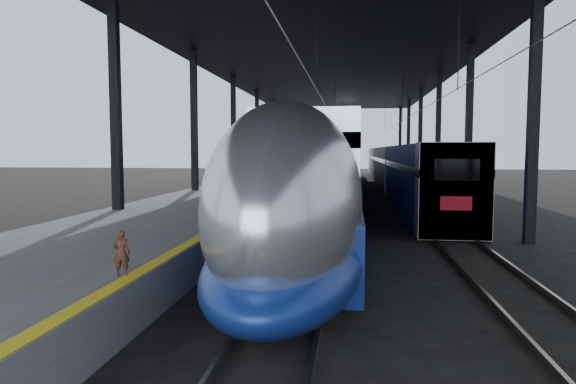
# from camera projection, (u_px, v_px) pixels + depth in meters

# --- Properties ---
(ground) EXTENTS (160.00, 160.00, 0.00)m
(ground) POSITION_uv_depth(u_px,v_px,m) (234.00, 267.00, 14.56)
(ground) COLOR black
(ground) RESTS_ON ground
(platform) EXTENTS (6.00, 80.00, 1.00)m
(platform) POSITION_uv_depth(u_px,v_px,m) (250.00, 192.00, 34.73)
(platform) COLOR #4C4C4F
(platform) RESTS_ON ground
(yellow_strip) EXTENTS (0.30, 80.00, 0.01)m
(yellow_strip) POSITION_uv_depth(u_px,v_px,m) (291.00, 185.00, 34.35)
(yellow_strip) COLOR gold
(yellow_strip) RESTS_ON platform
(rails) EXTENTS (6.52, 80.00, 0.16)m
(rails) POSITION_uv_depth(u_px,v_px,m) (370.00, 200.00, 33.79)
(rails) COLOR slate
(rails) RESTS_ON ground
(canopy) EXTENTS (18.00, 75.00, 9.47)m
(canopy) POSITION_uv_depth(u_px,v_px,m) (331.00, 61.00, 33.38)
(canopy) COLOR black
(canopy) RESTS_ON ground
(tgv_train) EXTENTS (3.11, 65.20, 4.46)m
(tgv_train) POSITION_uv_depth(u_px,v_px,m) (334.00, 167.00, 37.90)
(tgv_train) COLOR silver
(tgv_train) RESTS_ON ground
(second_train) EXTENTS (2.62, 56.05, 3.61)m
(second_train) POSITION_uv_depth(u_px,v_px,m) (394.00, 167.00, 45.27)
(second_train) COLOR navy
(second_train) RESTS_ON ground
(child) EXTENTS (0.34, 0.26, 0.87)m
(child) POSITION_uv_depth(u_px,v_px,m) (121.00, 253.00, 9.40)
(child) COLOR #4D2719
(child) RESTS_ON platform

